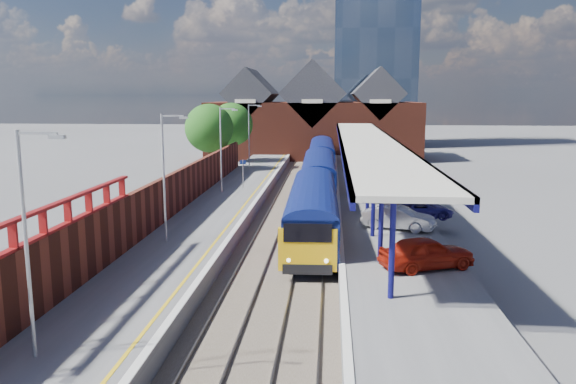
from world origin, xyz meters
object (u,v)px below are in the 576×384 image
object	(u,v)px
lamp_post_c	(222,144)
lamp_post_d	(250,132)
lamp_post_a	(30,231)
train	(321,161)
platform_sign	(243,169)
parked_car_red	(427,253)
lamp_post_b	(166,170)
parked_car_silver	(398,218)
parked_car_dark	(395,194)
parked_car_blue	(421,209)

from	to	relation	value
lamp_post_c	lamp_post_d	distance (m)	16.00
lamp_post_d	lamp_post_a	bearing A→B (deg)	-90.00
train	platform_sign	distance (m)	12.83
lamp_post_d	parked_car_red	bearing A→B (deg)	-69.52
train	lamp_post_b	bearing A→B (deg)	-105.13
lamp_post_a	parked_car_red	xyz separation A→B (m)	(13.42, 10.06, -3.23)
lamp_post_b	lamp_post_c	size ratio (longest dim) A/B	1.00
parked_car_silver	lamp_post_a	bearing A→B (deg)	165.42
lamp_post_d	parked_car_red	world-z (taller)	lamp_post_d
parked_car_dark	lamp_post_d	bearing A→B (deg)	31.04
parked_car_dark	train	bearing A→B (deg)	15.49
parked_car_blue	platform_sign	bearing A→B (deg)	42.62
train	parked_car_red	world-z (taller)	train
lamp_post_a	platform_sign	xyz separation A→B (m)	(1.36, 32.00, -2.30)
lamp_post_b	parked_car_red	size ratio (longest dim) A/B	1.57
parked_car_silver	parked_car_dark	size ratio (longest dim) A/B	0.96
lamp_post_c	parked_car_dark	xyz separation A→B (m)	(13.81, -3.38, -3.35)
parked_car_dark	parked_car_blue	world-z (taller)	parked_car_dark
platform_sign	parked_car_silver	bearing A→B (deg)	-50.54
lamp_post_a	train	bearing A→B (deg)	79.66
train	lamp_post_a	size ratio (longest dim) A/B	9.42
lamp_post_b	train	bearing A→B (deg)	74.87
platform_sign	parked_car_blue	distance (m)	17.42
lamp_post_a	lamp_post_c	distance (m)	30.00
train	lamp_post_c	bearing A→B (deg)	-121.04
parked_car_red	parked_car_dark	distance (m)	16.57
parked_car_red	parked_car_silver	world-z (taller)	parked_car_red
lamp_post_c	parked_car_red	size ratio (longest dim) A/B	1.57
parked_car_silver	lamp_post_c	bearing A→B (deg)	68.51
train	parked_car_dark	bearing A→B (deg)	-70.07
train	lamp_post_d	xyz separation A→B (m)	(-7.86, 2.95, 2.87)
platform_sign	lamp_post_a	bearing A→B (deg)	-92.44
platform_sign	parked_car_blue	bearing A→B (deg)	-39.04
lamp_post_b	parked_car_silver	bearing A→B (deg)	16.42
train	lamp_post_a	world-z (taller)	lamp_post_a
lamp_post_c	parked_car_dark	bearing A→B (deg)	-13.74
parked_car_dark	platform_sign	bearing A→B (deg)	62.20
lamp_post_c	lamp_post_d	xyz separation A→B (m)	(0.00, 16.00, 0.00)
parked_car_red	lamp_post_c	bearing A→B (deg)	12.79
parked_car_red	parked_car_dark	bearing A→B (deg)	-22.51
lamp_post_d	lamp_post_c	bearing A→B (deg)	-90.00
lamp_post_c	parked_car_blue	bearing A→B (deg)	-31.05
train	lamp_post_d	world-z (taller)	lamp_post_d
lamp_post_d	parked_car_blue	bearing A→B (deg)	-59.22
platform_sign	parked_car_silver	distance (m)	18.37
parked_car_blue	lamp_post_a	bearing A→B (deg)	136.44
lamp_post_b	lamp_post_a	bearing A→B (deg)	-90.00
parked_car_silver	parked_car_red	bearing A→B (deg)	-155.50
lamp_post_a	lamp_post_d	size ratio (longest dim) A/B	1.00
lamp_post_b	parked_car_dark	bearing A→B (deg)	42.42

